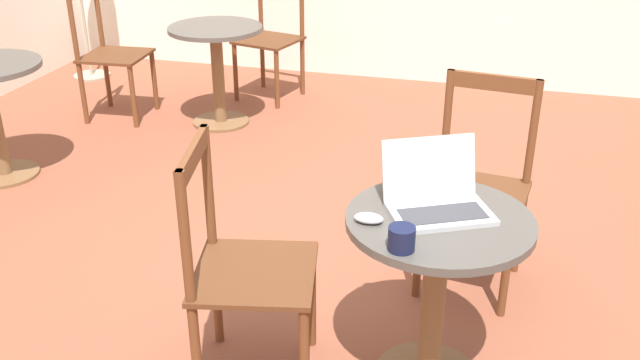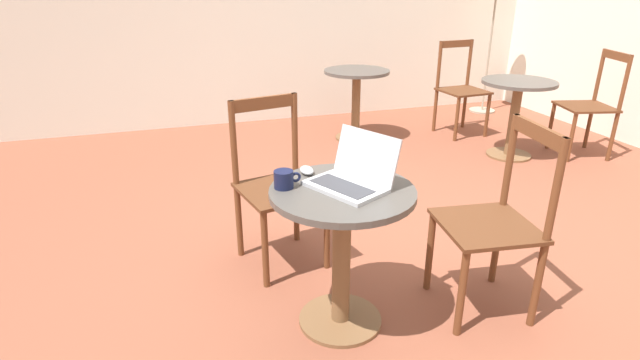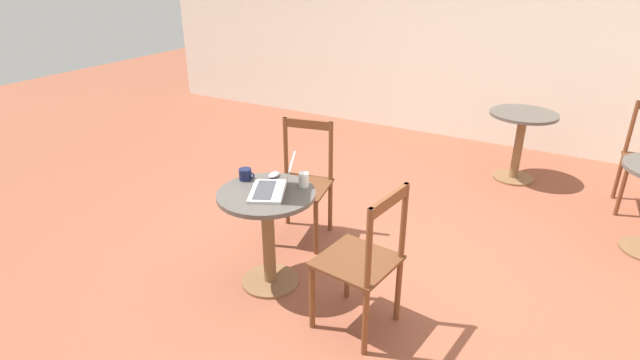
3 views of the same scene
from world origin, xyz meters
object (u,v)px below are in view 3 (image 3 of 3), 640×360
chair_near_back (302,183)px  mouse (274,175)px  cafe_table_near (268,219)px  chair_near_right (363,262)px  cafe_table_far (521,132)px  laptop (274,186)px  mug (246,174)px  drinking_glass (304,180)px

chair_near_back → mouse: (0.05, -0.44, 0.25)m
cafe_table_near → chair_near_right: (0.75, -0.10, -0.03)m
chair_near_right → cafe_table_far: bearing=81.9°
cafe_table_far → mouse: 2.80m
cafe_table_far → laptop: size_ratio=1.65×
mouse → mug: mug is taller
cafe_table_far → chair_near_back: chair_near_back is taller
laptop → mug: laptop is taller
chair_near_back → mouse: bearing=-84.1°
chair_near_back → chair_near_right: bearing=-40.8°
chair_near_right → mouse: (-0.85, 0.33, 0.25)m
cafe_table_near → drinking_glass: drinking_glass is taller
chair_near_back → mug: size_ratio=7.79×
laptop → drinking_glass: laptop is taller
cafe_table_near → laptop: bearing=22.7°
chair_near_right → drinking_glass: bearing=153.3°
mouse → mug: size_ratio=0.82×
laptop → mug: bearing=165.6°
cafe_table_far → mouse: bearing=-116.6°
cafe_table_far → cafe_table_near: bearing=-112.9°
chair_near_back → drinking_glass: bearing=-57.1°
chair_near_back → cafe_table_near: bearing=-78.1°
cafe_table_near → laptop: (0.05, 0.02, 0.25)m
chair_near_right → laptop: chair_near_right is taller
cafe_table_near → drinking_glass: size_ratio=7.15×
chair_near_back → drinking_glass: 0.63m
laptop → drinking_glass: size_ratio=4.34×
cafe_table_far → chair_near_back: (-1.29, -2.05, -0.03)m
mouse → mug: (-0.14, -0.13, 0.02)m
mug → drinking_glass: bearing=13.9°
chair_near_back → mouse: size_ratio=9.45×
cafe_table_far → chair_near_right: (-0.40, -2.82, -0.03)m
cafe_table_far → mouse: mouse is taller
cafe_table_near → cafe_table_far: size_ratio=1.00×
laptop → drinking_glass: bearing=56.4°
laptop → mouse: bearing=125.3°
cafe_table_far → drinking_glass: drinking_glass is taller
chair_near_back → mug: 0.65m
cafe_table_near → cafe_table_far: 2.96m
cafe_table_near → mug: bearing=158.1°
cafe_table_far → chair_near_back: 2.42m
cafe_table_far → drinking_glass: (-0.98, -2.53, 0.25)m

